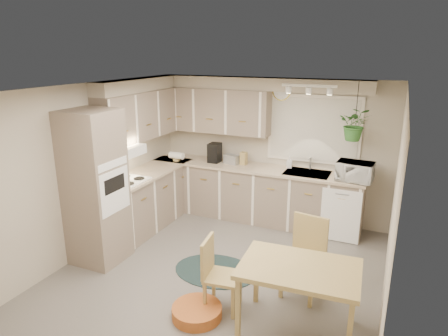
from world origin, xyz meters
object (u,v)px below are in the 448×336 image
(chair_back, at_px, (303,259))
(pet_bed, at_px, (197,312))
(braided_rug, at_px, (215,271))
(dining_table, at_px, (298,299))
(chair_left, at_px, (223,275))
(microwave, at_px, (355,169))

(chair_back, bearing_deg, pet_bed, 51.67)
(braided_rug, distance_m, pet_bed, 0.97)
(braided_rug, height_order, pet_bed, pet_bed)
(dining_table, xyz_separation_m, braided_rug, (-1.26, 0.71, -0.37))
(braided_rug, xyz_separation_m, pet_bed, (0.22, -0.94, 0.06))
(dining_table, height_order, chair_back, chair_back)
(dining_table, bearing_deg, chair_back, 98.88)
(chair_left, bearing_deg, microwave, 148.45)
(chair_back, relative_size, pet_bed, 1.72)
(dining_table, bearing_deg, pet_bed, -167.44)
(chair_back, distance_m, pet_bed, 1.36)
(dining_table, height_order, microwave, microwave)
(microwave, bearing_deg, pet_bed, -110.54)
(chair_left, xyz_separation_m, chair_back, (0.76, 0.61, 0.06))
(chair_left, relative_size, pet_bed, 1.52)
(pet_bed, xyz_separation_m, microwave, (1.28, 2.68, 1.05))
(chair_back, relative_size, microwave, 1.82)
(dining_table, distance_m, chair_left, 0.86)
(chair_back, bearing_deg, braided_rug, 5.69)
(pet_bed, bearing_deg, braided_rug, 102.84)
(dining_table, relative_size, braided_rug, 1.06)
(chair_back, xyz_separation_m, pet_bed, (-0.95, -0.88, -0.41))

